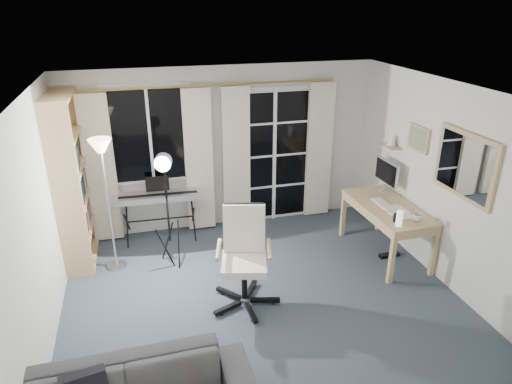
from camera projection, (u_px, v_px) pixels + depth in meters
floor at (261, 297)px, 5.39m from camera, size 4.50×4.00×0.02m
window at (150, 135)px, 6.29m from camera, size 1.20×0.08×1.40m
french_door at (274, 156)px, 6.91m from camera, size 1.32×0.09×2.11m
curtains at (217, 159)px, 6.59m from camera, size 3.60×0.07×2.13m
bookshelf at (68, 186)px, 5.74m from camera, size 0.36×1.03×2.22m
torchiere_lamp at (103, 166)px, 5.43m from camera, size 0.30×0.30×1.73m
keyboard_piano at (159, 198)px, 6.39m from camera, size 1.22×0.63×0.88m
studio_light at (164, 176)px, 5.49m from camera, size 0.32×0.33×1.58m
office_chair at (244, 247)px, 5.11m from camera, size 0.79×0.79×1.14m
desk at (388, 212)px, 6.03m from camera, size 0.72×1.37×0.72m
monitor at (386, 173)px, 6.33m from camera, size 0.18×0.52×0.45m
desk_clutter at (392, 224)px, 5.84m from camera, size 0.41×0.83×0.92m
mug at (418, 217)px, 5.55m from camera, size 0.12×0.10×0.12m
wall_mirror at (465, 165)px, 5.00m from camera, size 0.04×0.94×0.74m
framed_print at (419, 138)px, 5.78m from camera, size 0.03×0.42×0.32m
wall_shelf at (391, 142)px, 6.28m from camera, size 0.16×0.30×0.18m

